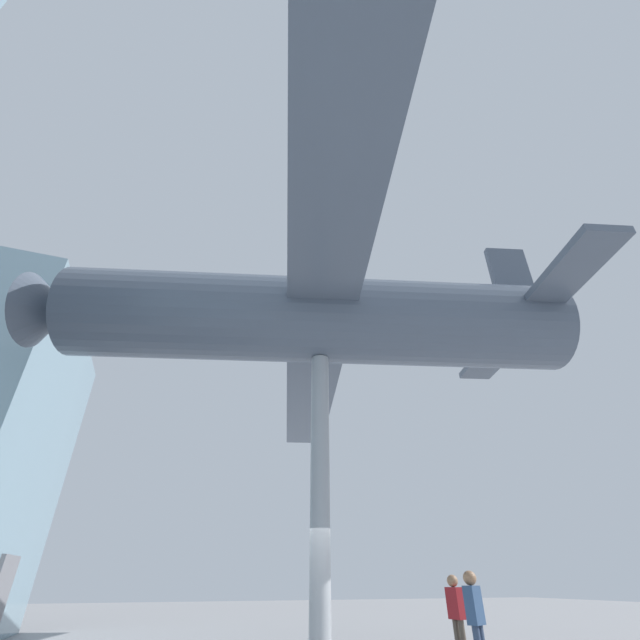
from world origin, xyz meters
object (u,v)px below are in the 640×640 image
(support_pylon_central, at_px, (320,496))
(visitor_person, at_px, (475,614))
(visitor_second, at_px, (456,610))
(suspended_airplane, at_px, (312,319))

(support_pylon_central, bearing_deg, visitor_person, -87.58)
(visitor_second, bearing_deg, suspended_airplane, 105.25)
(support_pylon_central, bearing_deg, visitor_second, -65.44)
(suspended_airplane, bearing_deg, visitor_person, -73.08)
(support_pylon_central, relative_size, visitor_second, 3.51)
(visitor_person, bearing_deg, support_pylon_central, -25.88)
(support_pylon_central, relative_size, visitor_person, 3.40)
(suspended_airplane, height_order, visitor_person, suspended_airplane)
(support_pylon_central, distance_m, suspended_airplane, 4.20)
(suspended_airplane, distance_m, visitor_person, 7.19)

